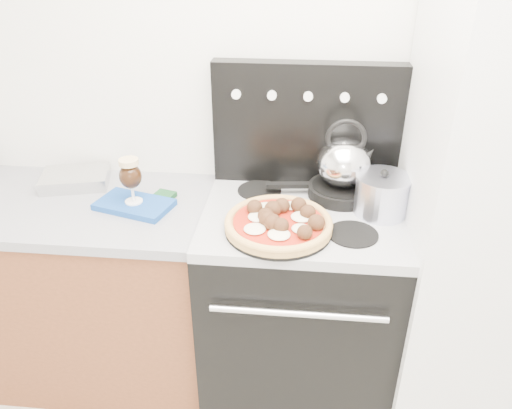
# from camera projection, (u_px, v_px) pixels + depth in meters

# --- Properties ---
(room_shell) EXTENTS (3.52, 3.01, 2.52)m
(room_shell) POSITION_uv_depth(u_px,v_px,m) (262.00, 286.00, 0.99)
(room_shell) COLOR beige
(room_shell) RESTS_ON ground
(base_cabinet) EXTENTS (1.45, 0.60, 0.86)m
(base_cabinet) POSITION_uv_depth(u_px,v_px,m) (54.00, 290.00, 2.26)
(base_cabinet) COLOR brown
(base_cabinet) RESTS_ON ground
(countertop) EXTENTS (1.48, 0.63, 0.04)m
(countertop) POSITION_uv_depth(u_px,v_px,m) (32.00, 203.00, 2.04)
(countertop) COLOR gray
(countertop) RESTS_ON base_cabinet
(stove_body) EXTENTS (0.76, 0.65, 0.88)m
(stove_body) POSITION_uv_depth(u_px,v_px,m) (297.00, 308.00, 2.14)
(stove_body) COLOR black
(stove_body) RESTS_ON ground
(cooktop) EXTENTS (0.76, 0.65, 0.04)m
(cooktop) POSITION_uv_depth(u_px,v_px,m) (302.00, 216.00, 1.92)
(cooktop) COLOR #ADADB2
(cooktop) RESTS_ON stove_body
(backguard) EXTENTS (0.76, 0.08, 0.50)m
(backguard) POSITION_uv_depth(u_px,v_px,m) (307.00, 124.00, 2.02)
(backguard) COLOR black
(backguard) RESTS_ON cooktop
(fridge) EXTENTS (0.64, 0.68, 1.90)m
(fridge) POSITION_uv_depth(u_px,v_px,m) (496.00, 217.00, 1.81)
(fridge) COLOR silver
(fridge) RESTS_ON ground
(foil_sheet) EXTENTS (0.31, 0.26, 0.05)m
(foil_sheet) POSITION_uv_depth(u_px,v_px,m) (76.00, 179.00, 2.14)
(foil_sheet) COLOR silver
(foil_sheet) RESTS_ON countertop
(oven_mitt) EXTENTS (0.33, 0.24, 0.02)m
(oven_mitt) POSITION_uv_depth(u_px,v_px,m) (134.00, 205.00, 1.97)
(oven_mitt) COLOR #174598
(oven_mitt) RESTS_ON countertop
(beer_glass) EXTENTS (0.09, 0.09, 0.19)m
(beer_glass) POSITION_uv_depth(u_px,v_px,m) (131.00, 181.00, 1.92)
(beer_glass) COLOR black
(beer_glass) RESTS_ON oven_mitt
(pizza_pan) EXTENTS (0.41, 0.41, 0.01)m
(pizza_pan) POSITION_uv_depth(u_px,v_px,m) (278.00, 229.00, 1.78)
(pizza_pan) COLOR black
(pizza_pan) RESTS_ON cooktop
(pizza) EXTENTS (0.44, 0.44, 0.05)m
(pizza) POSITION_uv_depth(u_px,v_px,m) (278.00, 221.00, 1.77)
(pizza) COLOR tan
(pizza) RESTS_ON pizza_pan
(skillet) EXTENTS (0.29, 0.29, 0.05)m
(skillet) POSITION_uv_depth(u_px,v_px,m) (341.00, 191.00, 2.00)
(skillet) COLOR black
(skillet) RESTS_ON cooktop
(tea_kettle) EXTENTS (0.22, 0.22, 0.23)m
(tea_kettle) POSITION_uv_depth(u_px,v_px,m) (344.00, 159.00, 1.93)
(tea_kettle) COLOR silver
(tea_kettle) RESTS_ON skillet
(stock_pot) EXTENTS (0.21, 0.21, 0.14)m
(stock_pot) POSITION_uv_depth(u_px,v_px,m) (381.00, 196.00, 1.86)
(stock_pot) COLOR silver
(stock_pot) RESTS_ON cooktop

